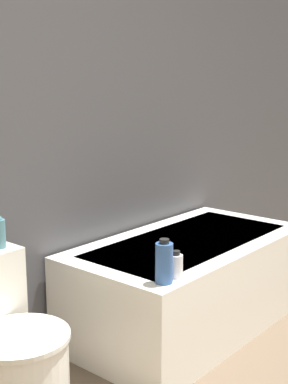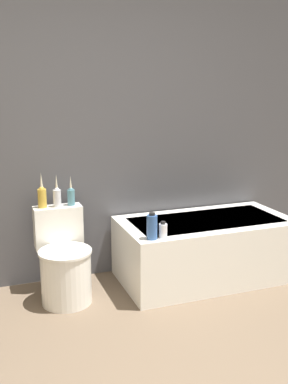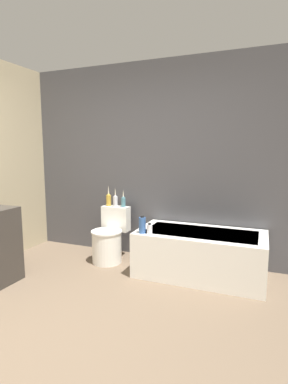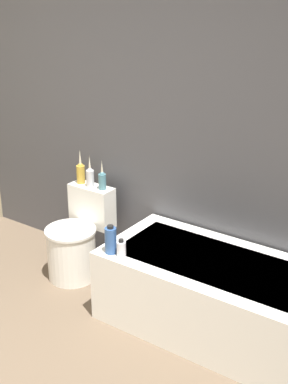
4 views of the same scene
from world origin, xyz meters
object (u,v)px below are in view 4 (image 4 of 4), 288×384
at_px(bathtub, 210,294).
at_px(vase_silver, 90,176).
at_px(shampoo_bottle_tall, 111,240).
at_px(toilet, 77,242).
at_px(vase_bronze, 102,180).
at_px(vase_gold, 81,172).
at_px(shampoo_bottle_short, 121,249).

relative_size(bathtub, vase_silver, 5.62).
distance_m(vase_silver, shampoo_bottle_tall, 0.80).
distance_m(toilet, vase_bronze, 0.54).
distance_m(bathtub, shampoo_bottle_tall, 0.76).
distance_m(toilet, shampoo_bottle_tall, 0.75).
bearing_deg(toilet, vase_silver, 90.00).
relative_size(vase_gold, shampoo_bottle_tall, 1.38).
relative_size(vase_silver, vase_bronze, 1.09).
height_order(vase_gold, shampoo_bottle_tall, vase_gold).
xyz_separation_m(bathtub, shampoo_bottle_tall, (-0.61, -0.30, 0.35)).
xyz_separation_m(toilet, shampoo_bottle_short, (0.69, -0.31, 0.29)).
distance_m(vase_gold, vase_silver, 0.11).
relative_size(vase_bronze, shampoo_bottle_tall, 1.17).
height_order(vase_silver, shampoo_bottle_tall, vase_silver).
bearing_deg(toilet, vase_bronze, 61.33).
xyz_separation_m(bathtub, vase_gold, (-1.32, 0.23, 0.52)).
height_order(bathtub, vase_silver, vase_silver).
xyz_separation_m(vase_gold, vase_bronze, (0.23, -0.01, -0.01)).
bearing_deg(bathtub, vase_bronze, 168.43).
xyz_separation_m(vase_silver, shampoo_bottle_short, (0.69, -0.51, -0.20)).
bearing_deg(vase_gold, shampoo_bottle_short, -33.23).
bearing_deg(vase_gold, toilet, -61.98).
relative_size(bathtub, vase_bronze, 6.13).
distance_m(vase_gold, shampoo_bottle_tall, 0.90).
distance_m(bathtub, vase_silver, 1.33).
relative_size(bathtub, vase_gold, 5.20).
relative_size(vase_bronze, shampoo_bottle_short, 1.88).
relative_size(toilet, vase_gold, 2.48).
xyz_separation_m(vase_gold, shampoo_bottle_short, (0.80, -0.53, -0.21)).
height_order(vase_bronze, shampoo_bottle_short, vase_bronze).
bearing_deg(bathtub, shampoo_bottle_short, -150.23).
xyz_separation_m(vase_gold, vase_silver, (0.11, -0.02, -0.01)).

